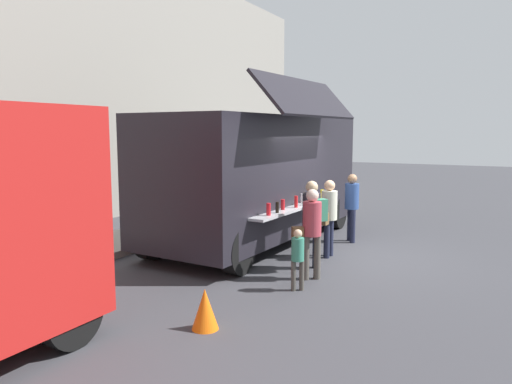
% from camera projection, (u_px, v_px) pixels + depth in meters
% --- Properties ---
extents(ground_plane, '(60.00, 60.00, 0.00)m').
position_uv_depth(ground_plane, '(348.00, 255.00, 10.18)').
color(ground_plane, '#38383D').
extents(curb_strip, '(28.00, 1.60, 0.15)m').
position_uv_depth(curb_strip, '(38.00, 265.00, 9.16)').
color(curb_strip, '#9E998E').
rests_on(curb_strip, ground).
extents(food_truck_main, '(6.43, 3.35, 3.70)m').
position_uv_depth(food_truck_main, '(258.00, 174.00, 11.26)').
color(food_truck_main, black).
rests_on(food_truck_main, ground).
extents(traffic_cone_orange, '(0.36, 0.36, 0.55)m').
position_uv_depth(traffic_cone_orange, '(205.00, 309.00, 6.37)').
color(traffic_cone_orange, orange).
rests_on(traffic_cone_orange, ground).
extents(trash_bin, '(0.60, 0.60, 0.95)m').
position_uv_depth(trash_bin, '(254.00, 195.00, 16.13)').
color(trash_bin, '#2C5F3A').
rests_on(trash_bin, ground).
extents(customer_front_ordering, '(0.53, 0.33, 1.61)m').
position_uv_depth(customer_front_ordering, '(329.00, 212.00, 9.94)').
color(customer_front_ordering, '#20243A').
rests_on(customer_front_ordering, ground).
extents(customer_mid_with_backpack, '(0.50, 0.54, 1.68)m').
position_uv_depth(customer_mid_with_backpack, '(312.00, 216.00, 9.06)').
color(customer_mid_with_backpack, '#1D2235').
rests_on(customer_mid_with_backpack, ground).
extents(customer_rear_waiting, '(0.44, 0.48, 1.61)m').
position_uv_depth(customer_rear_waiting, '(311.00, 226.00, 8.43)').
color(customer_rear_waiting, '#4F4A44').
rests_on(customer_rear_waiting, ground).
extents(customer_extra_browsing, '(0.33, 0.33, 1.61)m').
position_uv_depth(customer_extra_browsing, '(352.00, 202.00, 11.32)').
color(customer_extra_browsing, '#1E2138').
rests_on(customer_extra_browsing, ground).
extents(child_near_queue, '(0.21, 0.21, 1.03)m').
position_uv_depth(child_near_queue, '(298.00, 254.00, 7.87)').
color(child_near_queue, '#48453E').
rests_on(child_near_queue, ground).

